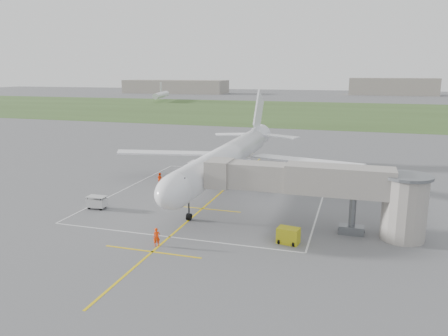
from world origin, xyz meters
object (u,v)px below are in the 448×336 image
(ramp_worker_nose, at_px, (157,237))
(ramp_worker_wing, at_px, (160,179))
(airliner, at_px, (227,158))
(jet_bridge, at_px, (331,189))
(baggage_cart, at_px, (97,202))
(gpu_unit, at_px, (288,236))

(ramp_worker_nose, relative_size, ramp_worker_wing, 1.00)
(airliner, height_order, jet_bridge, airliner)
(airliner, xyz_separation_m, baggage_cart, (-12.58, -14.64, -3.57))
(airliner, xyz_separation_m, gpu_unit, (12.03, -18.80, -3.60))
(gpu_unit, bearing_deg, jet_bridge, 60.28)
(gpu_unit, xyz_separation_m, ramp_worker_nose, (-12.22, -4.53, 0.13))
(jet_bridge, xyz_separation_m, ramp_worker_wing, (-25.89, 12.79, -3.82))
(gpu_unit, relative_size, ramp_worker_nose, 1.27)
(airliner, height_order, gpu_unit, airliner)
(ramp_worker_wing, bearing_deg, jet_bridge, -174.09)
(jet_bridge, height_order, gpu_unit, jet_bridge)
(ramp_worker_wing, bearing_deg, ramp_worker_nose, 146.73)
(gpu_unit, distance_m, baggage_cart, 24.96)
(baggage_cart, height_order, ramp_worker_wing, ramp_worker_wing)
(gpu_unit, height_order, ramp_worker_nose, ramp_worker_nose)
(jet_bridge, relative_size, baggage_cart, 10.03)
(baggage_cart, bearing_deg, gpu_unit, -10.52)
(baggage_cart, bearing_deg, airliner, 48.40)
(airliner, bearing_deg, gpu_unit, -57.38)
(jet_bridge, height_order, ramp_worker_wing, jet_bridge)
(jet_bridge, xyz_separation_m, gpu_unit, (-3.69, -4.55, -3.95))
(jet_bridge, height_order, baggage_cart, jet_bridge)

